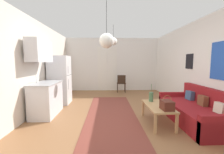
{
  "coord_description": "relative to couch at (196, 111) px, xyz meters",
  "views": [
    {
      "loc": [
        -0.27,
        -3.43,
        1.45
      ],
      "look_at": [
        -0.1,
        1.51,
        0.93
      ],
      "focal_mm": 23.1,
      "sensor_mm": 36.0,
      "label": 1
    }
  ],
  "objects": [
    {
      "name": "ground_plane",
      "position": [
        -1.89,
        0.12,
        -0.31
      ],
      "size": [
        5.16,
        8.34,
        0.1
      ],
      "primitive_type": "cube",
      "color": "#8E603D"
    },
    {
      "name": "wall_back",
      "position": [
        -1.9,
        4.04,
        1.05
      ],
      "size": [
        4.76,
        0.13,
        2.64
      ],
      "color": "white",
      "rests_on": "ground_plane"
    },
    {
      "name": "wall_right",
      "position": [
        0.44,
        0.12,
        1.06
      ],
      "size": [
        0.12,
        7.94,
        2.64
      ],
      "color": "white",
      "rests_on": "ground_plane"
    },
    {
      "name": "wall_left",
      "position": [
        -4.22,
        0.12,
        1.06
      ],
      "size": [
        0.12,
        7.94,
        2.64
      ],
      "color": "silver",
      "rests_on": "ground_plane"
    },
    {
      "name": "area_rug",
      "position": [
        -2.04,
        0.6,
        -0.25
      ],
      "size": [
        1.32,
        3.74,
        0.01
      ],
      "primitive_type": "cube",
      "color": "brown",
      "rests_on": "ground_plane"
    },
    {
      "name": "couch",
      "position": [
        0.0,
        0.0,
        0.0
      ],
      "size": [
        0.93,
        2.0,
        0.82
      ],
      "color": "maroon",
      "rests_on": "ground_plane"
    },
    {
      "name": "coffee_table",
      "position": [
        -0.97,
        -0.07,
        0.13
      ],
      "size": [
        0.52,
        1.05,
        0.44
      ],
      "color": "tan",
      "rests_on": "ground_plane"
    },
    {
      "name": "bamboo_vase",
      "position": [
        -1.03,
        0.26,
        0.3
      ],
      "size": [
        0.11,
        0.11,
        0.45
      ],
      "color": "#47704C",
      "rests_on": "coffee_table"
    },
    {
      "name": "handbag",
      "position": [
        -0.9,
        -0.4,
        0.29
      ],
      "size": [
        0.22,
        0.29,
        0.31
      ],
      "color": "#512319",
      "rests_on": "coffee_table"
    },
    {
      "name": "refrigerator",
      "position": [
        -3.8,
        1.71,
        0.57
      ],
      "size": [
        0.68,
        0.65,
        1.66
      ],
      "color": "white",
      "rests_on": "ground_plane"
    },
    {
      "name": "kitchen_counter",
      "position": [
        -3.85,
        0.61,
        0.52
      ],
      "size": [
        0.59,
        1.07,
        2.03
      ],
      "color": "silver",
      "rests_on": "ground_plane"
    },
    {
      "name": "accent_chair",
      "position": [
        -1.47,
        3.47,
        0.22
      ],
      "size": [
        0.44,
        0.42,
        0.84
      ],
      "rotation": [
        0.0,
        0.0,
        3.09
      ],
      "color": "black",
      "rests_on": "ground_plane"
    },
    {
      "name": "pendant_lamp_near",
      "position": [
        -2.17,
        -0.37,
        1.61
      ],
      "size": [
        0.3,
        0.3,
        0.92
      ],
      "color": "black"
    },
    {
      "name": "pendant_lamp_far",
      "position": [
        -1.95,
        1.46,
        1.86
      ],
      "size": [
        0.26,
        0.26,
        0.65
      ],
      "color": "black"
    }
  ]
}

